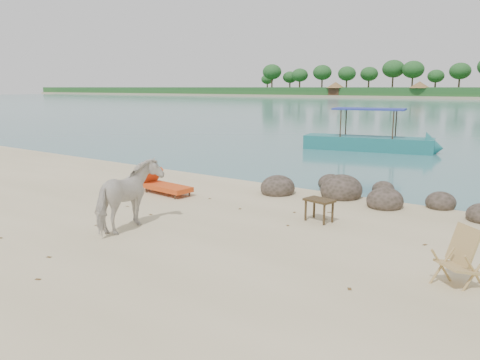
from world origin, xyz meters
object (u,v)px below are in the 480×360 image
object	(u,v)px
cow	(129,197)
boat_near	(369,115)
boulders	(354,194)
deck_chair	(459,260)
side_table	(319,212)
lounge_chair	(167,185)

from	to	relation	value
cow	boat_near	world-z (taller)	boat_near
boulders	cow	size ratio (longest dim) A/B	3.51
deck_chair	boat_near	xyz separation A→B (m)	(-7.37, 15.37, 1.26)
cow	deck_chair	distance (m)	6.58
cow	deck_chair	xyz separation A→B (m)	(6.49, 1.02, -0.30)
cow	side_table	world-z (taller)	cow
side_table	boat_near	world-z (taller)	boat_near
cow	boat_near	distance (m)	16.44
boulders	lounge_chair	bearing A→B (deg)	-150.60
boat_near	lounge_chair	bearing A→B (deg)	-106.12
side_table	lounge_chair	world-z (taller)	lounge_chair
cow	boat_near	xyz separation A→B (m)	(-0.88, 16.38, 0.97)
side_table	deck_chair	xyz separation A→B (m)	(3.40, -1.99, 0.19)
cow	side_table	size ratio (longest dim) A/B	2.70
deck_chair	boat_near	bearing A→B (deg)	155.39
boulders	cow	xyz separation A→B (m)	(-2.88, -5.61, 0.59)
cow	lounge_chair	world-z (taller)	cow
cow	deck_chair	size ratio (longest dim) A/B	1.95
side_table	lounge_chair	bearing A→B (deg)	-168.79
side_table	lounge_chair	xyz separation A→B (m)	(-4.89, -0.02, 0.03)
lounge_chair	boat_near	xyz separation A→B (m)	(0.92, 13.41, 1.42)
side_table	cow	bearing A→B (deg)	-124.89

